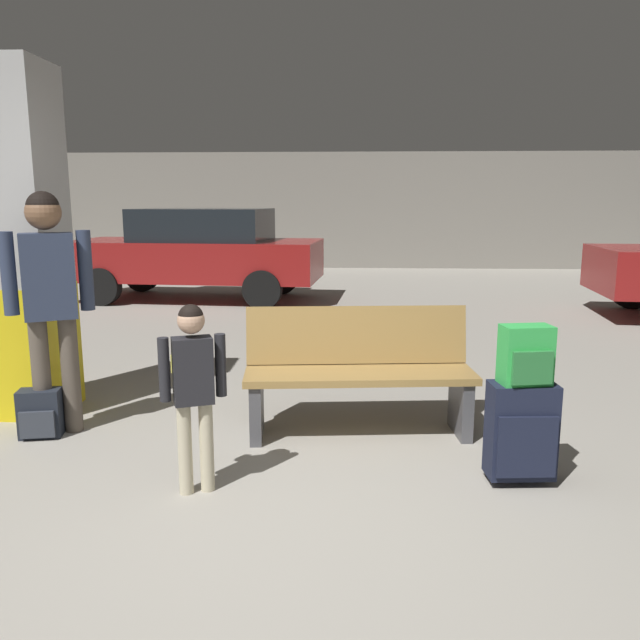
{
  "coord_description": "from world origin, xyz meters",
  "views": [
    {
      "loc": [
        0.47,
        -2.84,
        1.63
      ],
      "look_at": [
        0.26,
        1.3,
        0.85
      ],
      "focal_mm": 35.45,
      "sensor_mm": 36.0,
      "label": 1
    }
  ],
  "objects_px": {
    "backpack_bright": "(526,356)",
    "structural_pillar": "(21,245)",
    "bench": "(359,372)",
    "child": "(193,379)",
    "suitcase": "(521,431)",
    "backpack_dark_floor": "(40,414)",
    "adult": "(49,287)",
    "parked_car_far": "(198,251)"
  },
  "relations": [
    {
      "from": "backpack_bright",
      "to": "structural_pillar",
      "type": "bearing_deg",
      "value": 161.89
    },
    {
      "from": "bench",
      "to": "child",
      "type": "relative_size",
      "value": 1.51
    },
    {
      "from": "suitcase",
      "to": "backpack_dark_floor",
      "type": "height_order",
      "value": "suitcase"
    },
    {
      "from": "adult",
      "to": "backpack_dark_floor",
      "type": "bearing_deg",
      "value": -137.37
    },
    {
      "from": "structural_pillar",
      "to": "backpack_dark_floor",
      "type": "bearing_deg",
      "value": -59.53
    },
    {
      "from": "bench",
      "to": "parked_car_far",
      "type": "height_order",
      "value": "parked_car_far"
    },
    {
      "from": "bench",
      "to": "suitcase",
      "type": "xyz_separation_m",
      "value": [
        0.94,
        -0.8,
        -0.12
      ]
    },
    {
      "from": "child",
      "to": "backpack_dark_floor",
      "type": "xyz_separation_m",
      "value": [
        -1.3,
        0.79,
        -0.5
      ]
    },
    {
      "from": "structural_pillar",
      "to": "child",
      "type": "xyz_separation_m",
      "value": [
        1.63,
        -1.35,
        -0.64
      ]
    },
    {
      "from": "suitcase",
      "to": "parked_car_far",
      "type": "xyz_separation_m",
      "value": [
        -3.56,
        6.91,
        0.48
      ]
    },
    {
      "from": "child",
      "to": "parked_car_far",
      "type": "bearing_deg",
      "value": 103.4
    },
    {
      "from": "structural_pillar",
      "to": "backpack_bright",
      "type": "bearing_deg",
      "value": -18.11
    },
    {
      "from": "adult",
      "to": "parked_car_far",
      "type": "height_order",
      "value": "adult"
    },
    {
      "from": "bench",
      "to": "structural_pillar",
      "type": "bearing_deg",
      "value": 172.36
    },
    {
      "from": "structural_pillar",
      "to": "adult",
      "type": "bearing_deg",
      "value": -48.12
    },
    {
      "from": "bench",
      "to": "adult",
      "type": "xyz_separation_m",
      "value": [
        -2.13,
        -0.13,
        0.61
      ]
    },
    {
      "from": "suitcase",
      "to": "child",
      "type": "height_order",
      "value": "child"
    },
    {
      "from": "suitcase",
      "to": "backpack_dark_floor",
      "type": "distance_m",
      "value": 3.22
    },
    {
      "from": "adult",
      "to": "suitcase",
      "type": "bearing_deg",
      "value": -12.33
    },
    {
      "from": "adult",
      "to": "structural_pillar",
      "type": "bearing_deg",
      "value": 131.88
    },
    {
      "from": "structural_pillar",
      "to": "bench",
      "type": "height_order",
      "value": "structural_pillar"
    },
    {
      "from": "child",
      "to": "backpack_dark_floor",
      "type": "relative_size",
      "value": 3.19
    },
    {
      "from": "child",
      "to": "parked_car_far",
      "type": "height_order",
      "value": "parked_car_far"
    },
    {
      "from": "child",
      "to": "adult",
      "type": "bearing_deg",
      "value": 144.02
    },
    {
      "from": "structural_pillar",
      "to": "suitcase",
      "type": "relative_size",
      "value": 4.36
    },
    {
      "from": "backpack_bright",
      "to": "suitcase",
      "type": "bearing_deg",
      "value": 149.77
    },
    {
      "from": "parked_car_far",
      "to": "backpack_bright",
      "type": "bearing_deg",
      "value": -62.74
    },
    {
      "from": "suitcase",
      "to": "parked_car_far",
      "type": "height_order",
      "value": "parked_car_far"
    },
    {
      "from": "parked_car_far",
      "to": "structural_pillar",
      "type": "bearing_deg",
      "value": -89.34
    },
    {
      "from": "suitcase",
      "to": "parked_car_far",
      "type": "distance_m",
      "value": 7.78
    },
    {
      "from": "bench",
      "to": "backpack_bright",
      "type": "height_order",
      "value": "backpack_bright"
    },
    {
      "from": "bench",
      "to": "backpack_bright",
      "type": "distance_m",
      "value": 1.27
    },
    {
      "from": "backpack_dark_floor",
      "to": "adult",
      "type": "bearing_deg",
      "value": 42.63
    },
    {
      "from": "structural_pillar",
      "to": "bench",
      "type": "xyz_separation_m",
      "value": [
        2.56,
        -0.34,
        -0.86
      ]
    },
    {
      "from": "child",
      "to": "backpack_dark_floor",
      "type": "bearing_deg",
      "value": 148.75
    },
    {
      "from": "structural_pillar",
      "to": "adult",
      "type": "height_order",
      "value": "structural_pillar"
    },
    {
      "from": "suitcase",
      "to": "child",
      "type": "bearing_deg",
      "value": -173.75
    },
    {
      "from": "backpack_bright",
      "to": "adult",
      "type": "height_order",
      "value": "adult"
    },
    {
      "from": "backpack_bright",
      "to": "child",
      "type": "distance_m",
      "value": 1.88
    },
    {
      "from": "backpack_bright",
      "to": "backpack_dark_floor",
      "type": "relative_size",
      "value": 1.0
    },
    {
      "from": "adult",
      "to": "backpack_bright",
      "type": "bearing_deg",
      "value": -12.34
    },
    {
      "from": "bench",
      "to": "suitcase",
      "type": "height_order",
      "value": "bench"
    }
  ]
}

